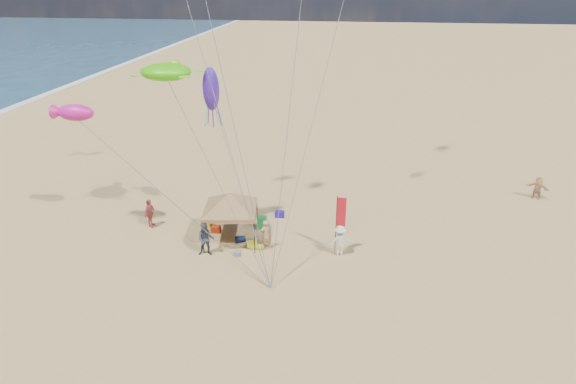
# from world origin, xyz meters

# --- Properties ---
(ground) EXTENTS (280.00, 280.00, 0.00)m
(ground) POSITION_xyz_m (0.00, 0.00, 0.00)
(ground) COLOR tan
(ground) RESTS_ON ground
(canopy_tent) EXTENTS (5.50, 5.50, 3.42)m
(canopy_tent) POSITION_xyz_m (-3.43, 4.72, 2.85)
(canopy_tent) COLOR black
(canopy_tent) RESTS_ON ground
(feather_flag) EXTENTS (0.51, 0.06, 3.31)m
(feather_flag) POSITION_xyz_m (2.57, 4.32, 2.20)
(feather_flag) COLOR black
(feather_flag) RESTS_ON ground
(cooler_red) EXTENTS (0.54, 0.38, 0.38)m
(cooler_red) POSITION_xyz_m (-4.59, 5.51, 0.19)
(cooler_red) COLOR #AC2F0D
(cooler_red) RESTS_ON ground
(cooler_blue) EXTENTS (0.54, 0.38, 0.38)m
(cooler_blue) POSITION_xyz_m (-1.19, 7.92, 0.19)
(cooler_blue) COLOR #1F1190
(cooler_blue) RESTS_ON ground
(bag_navy) EXTENTS (0.69, 0.54, 0.36)m
(bag_navy) POSITION_xyz_m (-2.92, 4.62, 0.18)
(bag_navy) COLOR #0B1534
(bag_navy) RESTS_ON ground
(bag_orange) EXTENTS (0.54, 0.69, 0.36)m
(bag_orange) POSITION_xyz_m (-4.74, 7.73, 0.18)
(bag_orange) COLOR orange
(bag_orange) RESTS_ON ground
(chair_green) EXTENTS (0.50, 0.50, 0.70)m
(chair_green) POSITION_xyz_m (-2.01, 6.40, 0.35)
(chair_green) COLOR green
(chair_green) RESTS_ON ground
(chair_yellow) EXTENTS (0.50, 0.50, 0.70)m
(chair_yellow) POSITION_xyz_m (-5.37, 6.23, 0.35)
(chair_yellow) COLOR yellow
(chair_yellow) RESTS_ON ground
(crate_grey) EXTENTS (0.34, 0.30, 0.28)m
(crate_grey) POSITION_xyz_m (-2.76, 3.16, 0.14)
(crate_grey) COLOR slate
(crate_grey) RESTS_ON ground
(beach_cart) EXTENTS (0.90, 0.50, 0.24)m
(beach_cart) POSITION_xyz_m (-1.94, 4.12, 0.20)
(beach_cart) COLOR yellow
(beach_cart) RESTS_ON ground
(person_near_a) EXTENTS (0.73, 0.72, 1.70)m
(person_near_a) POSITION_xyz_m (-1.40, 4.15, 0.85)
(person_near_a) COLOR tan
(person_near_a) RESTS_ON ground
(person_near_b) EXTENTS (1.03, 0.86, 1.90)m
(person_near_b) POSITION_xyz_m (-4.40, 3.04, 0.95)
(person_near_b) COLOR #373D4B
(person_near_b) RESTS_ON ground
(person_near_c) EXTENTS (1.26, 0.97, 1.72)m
(person_near_c) POSITION_xyz_m (2.63, 4.03, 0.86)
(person_near_c) COLOR silver
(person_near_c) RESTS_ON ground
(person_far_a) EXTENTS (0.51, 1.07, 1.77)m
(person_far_a) POSITION_xyz_m (-8.61, 5.68, 0.88)
(person_far_a) COLOR #AB4143
(person_far_a) RESTS_ON ground
(person_far_c) EXTENTS (1.45, 1.19, 1.56)m
(person_far_c) POSITION_xyz_m (15.42, 12.89, 0.78)
(person_far_c) COLOR tan
(person_far_c) RESTS_ON ground
(turtle_kite) EXTENTS (3.22, 2.95, 0.87)m
(turtle_kite) POSITION_xyz_m (-6.57, 5.29, 9.23)
(turtle_kite) COLOR #41CC0A
(turtle_kite) RESTS_ON ground
(fish_kite) EXTENTS (2.02, 1.03, 0.89)m
(fish_kite) POSITION_xyz_m (-11.73, 5.05, 7.01)
(fish_kite) COLOR #D21890
(fish_kite) RESTS_ON ground
(squid_kite) EXTENTS (1.10, 1.10, 2.33)m
(squid_kite) POSITION_xyz_m (-4.60, 6.44, 8.17)
(squid_kite) COLOR #401CAB
(squid_kite) RESTS_ON ground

